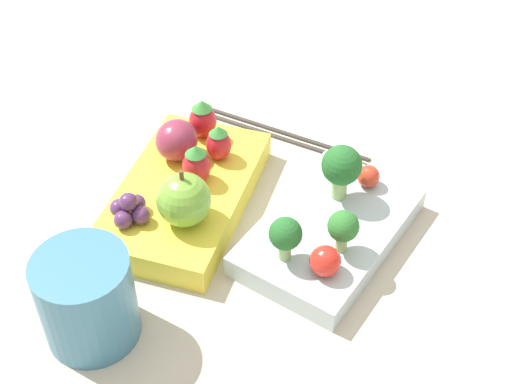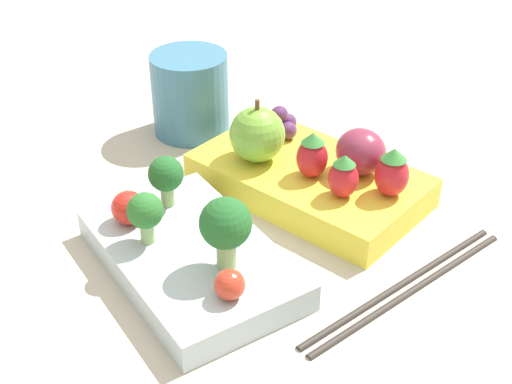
# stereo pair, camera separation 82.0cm
# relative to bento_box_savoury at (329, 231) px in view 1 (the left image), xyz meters

# --- Properties ---
(ground_plane) EXTENTS (4.00, 4.00, 0.00)m
(ground_plane) POSITION_rel_bento_box_savoury_xyz_m (0.01, -0.07, -0.01)
(ground_plane) COLOR #BCB29E
(bento_box_savoury) EXTENTS (0.20, 0.14, 0.02)m
(bento_box_savoury) POSITION_rel_bento_box_savoury_xyz_m (0.00, 0.00, 0.00)
(bento_box_savoury) COLOR silver
(bento_box_savoury) RESTS_ON ground_plane
(bento_box_fruit) EXTENTS (0.21, 0.14, 0.03)m
(bento_box_fruit) POSITION_rel_bento_box_savoury_xyz_m (0.01, -0.15, 0.00)
(bento_box_fruit) COLOR yellow
(bento_box_fruit) RESTS_ON ground_plane
(broccoli_floret_0) EXTENTS (0.03, 0.03, 0.04)m
(broccoli_floret_0) POSITION_rel_bento_box_savoury_xyz_m (0.03, 0.02, 0.04)
(broccoli_floret_0) COLOR #93B770
(broccoli_floret_0) RESTS_ON bento_box_savoury
(broccoli_floret_1) EXTENTS (0.04, 0.04, 0.06)m
(broccoli_floret_1) POSITION_rel_bento_box_savoury_xyz_m (-0.04, -0.00, 0.05)
(broccoli_floret_1) COLOR #93B770
(broccoli_floret_1) RESTS_ON bento_box_savoury
(broccoli_floret_2) EXTENTS (0.03, 0.03, 0.04)m
(broccoli_floret_2) POSITION_rel_bento_box_savoury_xyz_m (0.06, -0.02, 0.04)
(broccoli_floret_2) COLOR #93B770
(broccoli_floret_2) RESTS_ON bento_box_savoury
(cherry_tomato_0) EXTENTS (0.02, 0.02, 0.02)m
(cherry_tomato_0) POSITION_rel_bento_box_savoury_xyz_m (-0.06, 0.02, 0.02)
(cherry_tomato_0) COLOR red
(cherry_tomato_0) RESTS_ON bento_box_savoury
(cherry_tomato_1) EXTENTS (0.03, 0.03, 0.03)m
(cherry_tomato_1) POSITION_rel_bento_box_savoury_xyz_m (0.06, 0.02, 0.03)
(cherry_tomato_1) COLOR red
(cherry_tomato_1) RESTS_ON bento_box_savoury
(apple) EXTENTS (0.05, 0.05, 0.06)m
(apple) POSITION_rel_bento_box_savoury_xyz_m (0.05, -0.12, 0.04)
(apple) COLOR #70A838
(apple) RESTS_ON bento_box_fruit
(strawberry_0) EXTENTS (0.03, 0.03, 0.04)m
(strawberry_0) POSITION_rel_bento_box_savoury_xyz_m (0.00, -0.14, 0.04)
(strawberry_0) COLOR red
(strawberry_0) RESTS_ON bento_box_fruit
(strawberry_1) EXTENTS (0.03, 0.03, 0.04)m
(strawberry_1) POSITION_rel_bento_box_savoury_xyz_m (-0.06, -0.16, 0.04)
(strawberry_1) COLOR red
(strawberry_1) RESTS_ON bento_box_fruit
(strawberry_2) EXTENTS (0.03, 0.03, 0.04)m
(strawberry_2) POSITION_rel_bento_box_savoury_xyz_m (-0.04, -0.13, 0.03)
(strawberry_2) COLOR red
(strawberry_2) RESTS_ON bento_box_fruit
(plum) EXTENTS (0.05, 0.04, 0.04)m
(plum) POSITION_rel_bento_box_savoury_xyz_m (-0.02, -0.17, 0.04)
(plum) COLOR #892D47
(plum) RESTS_ON bento_box_fruit
(grape_cluster) EXTENTS (0.04, 0.04, 0.03)m
(grape_cluster) POSITION_rel_bento_box_savoury_xyz_m (0.07, -0.17, 0.03)
(grape_cluster) COLOR #562D5B
(grape_cluster) RESTS_ON bento_box_fruit
(drinking_cup) EXTENTS (0.08, 0.08, 0.08)m
(drinking_cup) POSITION_rel_bento_box_savoury_xyz_m (0.18, -0.14, 0.03)
(drinking_cup) COLOR teal
(drinking_cup) RESTS_ON ground_plane
(chopsticks_pair) EXTENTS (0.03, 0.21, 0.01)m
(chopsticks_pair) POSITION_rel_bento_box_savoury_xyz_m (-0.13, -0.10, -0.01)
(chopsticks_pair) COLOR #332D28
(chopsticks_pair) RESTS_ON ground_plane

